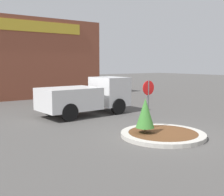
{
  "coord_description": "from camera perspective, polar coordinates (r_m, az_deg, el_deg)",
  "views": [
    {
      "loc": [
        -8.27,
        -8.0,
        2.98
      ],
      "look_at": [
        -0.06,
        3.54,
        1.25
      ],
      "focal_mm": 45.0,
      "sensor_mm": 36.0,
      "label": 1
    }
  ],
  "objects": [
    {
      "name": "island_shrub",
      "position": [
        11.49,
        6.76,
        -3.04
      ],
      "size": [
        0.76,
        0.76,
        1.44
      ],
      "color": "brown",
      "rests_on": "traffic_island"
    },
    {
      "name": "utility_truck",
      "position": [
        16.48,
        -5.13,
        0.42
      ],
      "size": [
        5.46,
        2.6,
        2.17
      ],
      "rotation": [
        0.0,
        0.0,
        0.05
      ],
      "color": "silver",
      "rests_on": "ground_plane"
    },
    {
      "name": "storefront_building",
      "position": [
        27.1,
        -19.24,
        7.53
      ],
      "size": [
        14.48,
        6.07,
        6.87
      ],
      "color": "brown",
      "rests_on": "ground_plane"
    },
    {
      "name": "traffic_island",
      "position": [
        11.87,
        10.28,
        -7.3
      ],
      "size": [
        3.48,
        3.48,
        0.17
      ],
      "color": "#BCB7AD",
      "rests_on": "ground_plane"
    },
    {
      "name": "stop_sign",
      "position": [
        12.29,
        7.38,
        0.25
      ],
      "size": [
        0.63,
        0.07,
        2.28
      ],
      "color": "#4C4C51",
      "rests_on": "ground_plane"
    },
    {
      "name": "ground_plane",
      "position": [
        11.89,
        10.27,
        -7.68
      ],
      "size": [
        120.0,
        120.0,
        0.0
      ],
      "primitive_type": "plane",
      "color": "#514F4C"
    }
  ]
}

